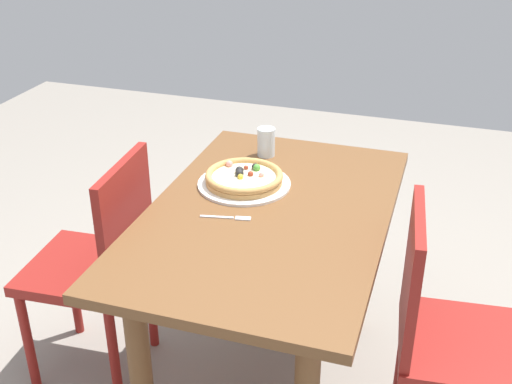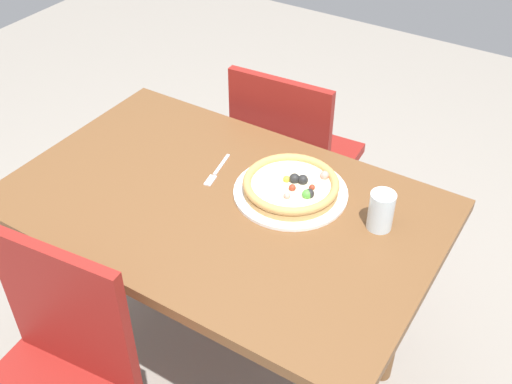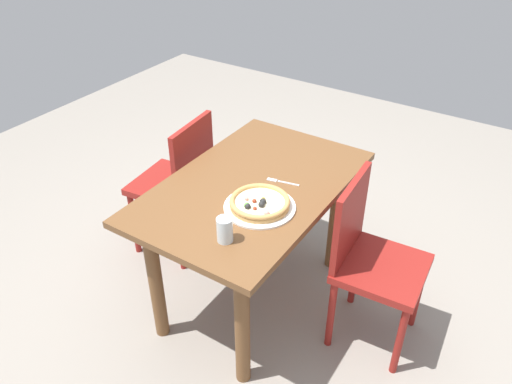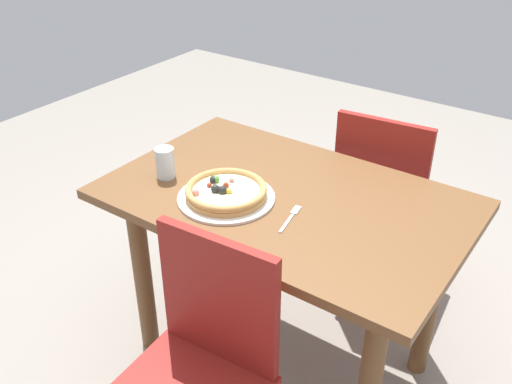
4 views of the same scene
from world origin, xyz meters
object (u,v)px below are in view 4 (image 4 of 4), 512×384
Objects in this scene: chair_far at (385,196)px; plate at (226,198)px; drinking_glass at (165,163)px; chair_near at (197,375)px; pizza at (226,191)px; fork at (291,217)px; dining_table at (284,227)px.

chair_far is 0.83m from plate.
plate is 2.95× the size of drinking_glass.
chair_near is 3.25× the size of pizza.
chair_far is 0.84m from pizza.
drinking_glass is (-0.27, -0.00, 0.03)m from pizza.
chair_near is at bearing -41.77° from drinking_glass.
pizza is at bearing 0.36° from drinking_glass.
pizza is 1.67× the size of fork.
chair_near reaches higher than pizza.
plate is at bearing 11.95° from pizza.
pizza reaches higher than dining_table.
chair_near is at bearing -61.98° from plate.
chair_near is 0.60m from pizza.
pizza is (-0.27, -0.74, 0.29)m from chair_far.
dining_table is 0.19m from fork.
chair_near is at bearing -80.67° from dining_table.
dining_table is at bearing -107.37° from chair_far.
pizza is (-0.25, 0.47, 0.29)m from chair_near.
chair_near is (0.10, -0.60, -0.13)m from dining_table.
dining_table is at bearing 42.40° from plate.
chair_far is 0.97m from drinking_glass.
fork is (-0.03, -0.71, 0.26)m from chair_far.
drinking_glass is at bearing -179.57° from plate.
chair_near is 2.73× the size of plate.
plate is at bearing -65.84° from chair_near.
fork is (-0.01, 0.50, 0.26)m from chair_near.
dining_table is 1.36× the size of chair_far.
plate reaches higher than dining_table.
chair_near reaches higher than drinking_glass.
plate is (-0.27, -0.74, 0.26)m from chair_far.
dining_table is 0.62m from chair_near.
drinking_glass is at bearing -132.11° from chair_far.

